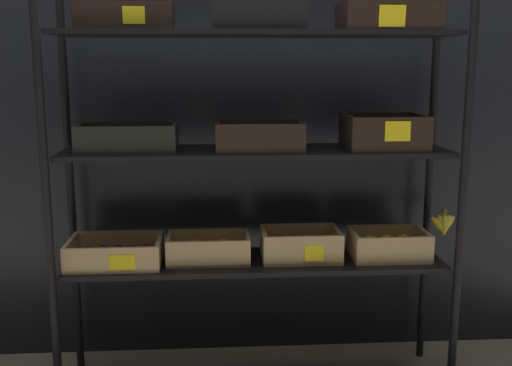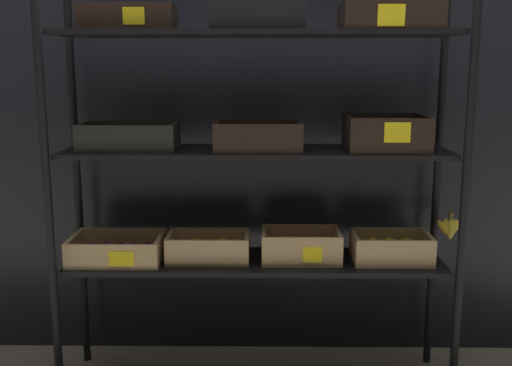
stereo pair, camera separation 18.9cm
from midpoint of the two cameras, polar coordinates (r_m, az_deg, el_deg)
name	(u,v)px [view 1 (the left image)]	position (r m, az deg, el deg)	size (l,w,h in m)	color
storefront_wall	(250,87)	(2.81, -2.48, 8.93)	(3.96, 0.12, 2.48)	black
display_rack	(256,152)	(2.44, -2.22, 2.89)	(1.68, 0.41, 1.61)	black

